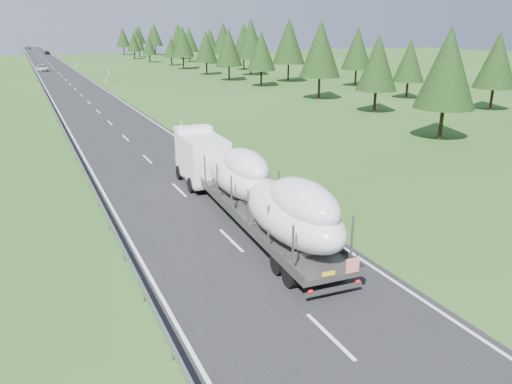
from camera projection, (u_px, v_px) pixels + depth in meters
name	position (u px, v px, depth m)	size (l,w,h in m)	color
ground	(231.00, 241.00, 24.94)	(400.00, 400.00, 0.00)	#284F1A
road_surface	(62.00, 76.00, 111.09)	(10.00, 400.00, 0.02)	black
guardrail	(35.00, 74.00, 108.73)	(0.10, 400.00, 0.76)	slate
marker_posts	(68.00, 60.00, 160.91)	(0.13, 350.08, 1.00)	silver
highway_sign	(109.00, 74.00, 96.18)	(0.08, 0.90, 2.60)	slate
tree_line_right	(229.00, 42.00, 120.78)	(25.68, 258.78, 12.32)	black
boat_truck	(250.00, 185.00, 26.50)	(3.47, 19.51, 4.04)	white
distant_van	(42.00, 68.00, 123.42)	(2.55, 5.53, 1.54)	silver
distant_car_dark	(47.00, 52.00, 203.50)	(1.80, 4.46, 1.52)	black
distant_car_blue	(29.00, 48.00, 254.59)	(1.49, 4.28, 1.41)	#191A46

